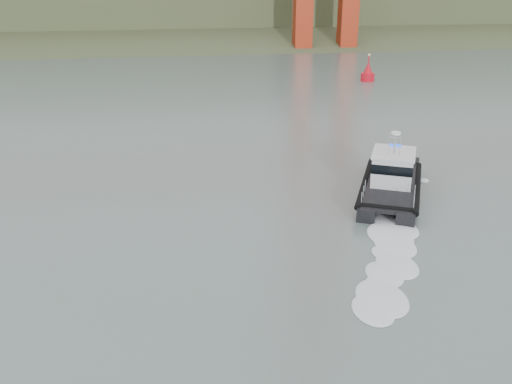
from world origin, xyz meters
The scene contains 3 objects.
ground centered at (0.00, 0.00, 0.00)m, with size 400.00×400.00×0.00m, color #51605A.
patrol_boat centered at (10.32, 10.09, 1.18)m, with size 7.12×10.27×4.70m.
nav_buoy centered at (21.00, 47.80, 0.98)m, with size 1.79×1.79×3.73m.
Camera 1 is at (-3.78, -24.52, 15.34)m, focal length 40.00 mm.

